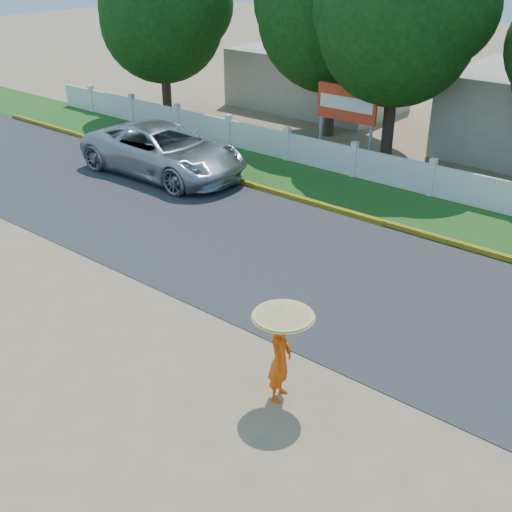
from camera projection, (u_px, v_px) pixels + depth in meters
The scene contains 9 objects.
ground at pixel (197, 342), 13.83m from camera, with size 120.00×120.00×0.00m, color #9E8460.
road at pixel (316, 267), 16.94m from camera, with size 60.00×7.00×0.02m, color #38383A.
grass_verge at pixel (409, 208), 20.56m from camera, with size 60.00×3.50×0.03m, color #2D601E.
curb at pixel (383, 223), 19.36m from camera, with size 40.00×0.18×0.16m, color yellow.
fence at pixel (431, 180), 21.32m from camera, with size 40.00×0.10×1.10m, color silver.
building_far at pixel (317, 79), 32.00m from camera, with size 8.00×5.00×2.80m, color #B7AD99.
vehicle at pixel (164, 150), 23.13m from camera, with size 2.98×6.45×1.79m, color #AAADB2.
monk_with_parasol at pixel (282, 337), 11.58m from camera, with size 1.14×1.14×2.08m.
billboard at pixel (347, 108), 23.70m from camera, with size 2.50×0.13×2.95m.
Camera 1 is at (8.30, -8.11, 7.86)m, focal length 45.00 mm.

